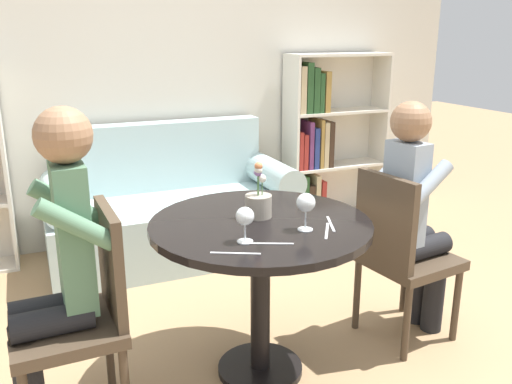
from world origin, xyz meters
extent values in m
plane|color=tan|center=(0.00, 0.00, 0.00)|extent=(16.00, 16.00, 0.00)
cube|color=beige|center=(0.00, 1.99, 1.35)|extent=(5.20, 0.05, 2.70)
cylinder|color=black|center=(0.00, 0.00, 0.74)|extent=(0.98, 0.98, 0.03)
cylinder|color=black|center=(0.00, 0.00, 0.38)|extent=(0.09, 0.09, 0.69)
cylinder|color=black|center=(0.00, 0.00, 0.01)|extent=(0.40, 0.40, 0.03)
cube|color=#A8C1C1|center=(0.00, 1.52, 0.21)|extent=(1.73, 0.80, 0.42)
cube|color=#A8C1C1|center=(0.00, 1.84, 0.67)|extent=(1.51, 0.16, 0.50)
cylinder|color=#A8C1C1|center=(-0.75, 1.52, 0.53)|extent=(0.22, 0.72, 0.22)
cylinder|color=#A8C1C1|center=(0.75, 1.52, 0.53)|extent=(0.22, 0.72, 0.22)
cube|color=silver|center=(-1.05, 1.81, 0.69)|extent=(0.02, 0.28, 1.39)
cube|color=silver|center=(1.48, 1.93, 0.69)|extent=(0.87, 0.02, 1.39)
cube|color=silver|center=(1.05, 1.81, 0.69)|extent=(0.02, 0.28, 1.39)
cube|color=silver|center=(1.90, 1.81, 0.69)|extent=(0.02, 0.28, 1.39)
cube|color=silver|center=(1.48, 1.81, 0.01)|extent=(0.83, 0.28, 0.02)
cube|color=silver|center=(1.48, 1.81, 0.47)|extent=(0.83, 0.28, 0.02)
cube|color=silver|center=(1.48, 1.81, 0.92)|extent=(0.83, 0.28, 0.02)
cube|color=silver|center=(1.48, 1.81, 1.38)|extent=(0.83, 0.28, 0.02)
cube|color=#332319|center=(1.10, 1.80, 0.22)|extent=(0.05, 0.23, 0.39)
cube|color=#234723|center=(1.15, 1.80, 0.22)|extent=(0.04, 0.23, 0.40)
cube|color=#332319|center=(1.21, 1.80, 0.18)|extent=(0.05, 0.23, 0.31)
cube|color=tan|center=(1.26, 1.80, 0.22)|extent=(0.04, 0.23, 0.39)
cube|color=maroon|center=(1.32, 1.80, 0.19)|extent=(0.04, 0.23, 0.34)
cube|color=maroon|center=(1.10, 1.80, 0.63)|extent=(0.03, 0.23, 0.31)
cube|color=maroon|center=(1.14, 1.80, 0.62)|extent=(0.04, 0.23, 0.29)
cube|color=#602D5B|center=(1.19, 1.80, 0.67)|extent=(0.04, 0.23, 0.38)
cube|color=navy|center=(1.24, 1.80, 0.64)|extent=(0.04, 0.23, 0.33)
cube|color=olive|center=(1.29, 1.80, 0.68)|extent=(0.03, 0.23, 0.40)
cube|color=tan|center=(1.33, 1.80, 0.66)|extent=(0.04, 0.23, 0.37)
cube|color=#332319|center=(1.37, 1.80, 0.67)|extent=(0.04, 0.23, 0.38)
cube|color=tan|center=(1.10, 1.80, 1.12)|extent=(0.05, 0.23, 0.37)
cube|color=#234723|center=(1.16, 1.80, 1.13)|extent=(0.05, 0.23, 0.39)
cube|color=#234723|center=(1.22, 1.80, 1.11)|extent=(0.05, 0.23, 0.35)
cube|color=#234723|center=(1.27, 1.80, 1.09)|extent=(0.04, 0.23, 0.31)
cube|color=olive|center=(1.32, 1.80, 1.09)|extent=(0.05, 0.23, 0.32)
cylinder|color=#473828|center=(-1.02, 0.16, 0.20)|extent=(0.04, 0.04, 0.40)
cylinder|color=#473828|center=(-0.67, 0.17, 0.20)|extent=(0.04, 0.04, 0.40)
cube|color=#473828|center=(-0.84, -0.01, 0.42)|extent=(0.43, 0.43, 0.05)
cube|color=#473828|center=(-0.65, 0.00, 0.68)|extent=(0.05, 0.38, 0.45)
cylinder|color=#473828|center=(1.04, -0.14, 0.20)|extent=(0.04, 0.04, 0.40)
cylinder|color=#473828|center=(0.99, 0.21, 0.20)|extent=(0.04, 0.04, 0.40)
cylinder|color=#473828|center=(0.69, -0.19, 0.20)|extent=(0.04, 0.04, 0.40)
cylinder|color=#473828|center=(0.64, 0.16, 0.20)|extent=(0.04, 0.04, 0.40)
cube|color=#473828|center=(0.84, 0.01, 0.42)|extent=(0.47, 0.47, 0.05)
cube|color=#473828|center=(0.65, -0.02, 0.68)|extent=(0.09, 0.38, 0.45)
cylinder|color=black|center=(-1.00, 0.04, 0.23)|extent=(0.11, 0.11, 0.45)
cylinder|color=black|center=(-0.89, 0.04, 0.50)|extent=(0.30, 0.12, 0.11)
cylinder|color=black|center=(-0.89, -0.07, 0.50)|extent=(0.30, 0.12, 0.11)
cube|color=#517A5B|center=(-0.78, -0.01, 0.80)|extent=(0.13, 0.20, 0.59)
cylinder|color=#517A5B|center=(-0.78, 0.12, 0.90)|extent=(0.29, 0.08, 0.23)
cylinder|color=#517A5B|center=(-0.77, -0.15, 0.90)|extent=(0.29, 0.08, 0.23)
sphere|color=#936B4C|center=(-0.78, -0.01, 1.20)|extent=(0.21, 0.21, 0.21)
cylinder|color=black|center=(1.00, -0.02, 0.23)|extent=(0.11, 0.11, 0.45)
cylinder|color=black|center=(0.99, 0.09, 0.23)|extent=(0.11, 0.11, 0.45)
cylinder|color=black|center=(0.89, -0.03, 0.50)|extent=(0.31, 0.15, 0.11)
cylinder|color=black|center=(0.88, 0.08, 0.50)|extent=(0.31, 0.15, 0.11)
cube|color=#93A3B2|center=(0.78, 0.01, 0.78)|extent=(0.15, 0.21, 0.54)
cylinder|color=#93A3B2|center=(0.80, -0.13, 0.86)|extent=(0.29, 0.11, 0.23)
cylinder|color=#93A3B2|center=(0.76, 0.14, 0.86)|extent=(0.29, 0.11, 0.23)
sphere|color=#936B4C|center=(0.78, 0.01, 1.14)|extent=(0.19, 0.19, 0.19)
cylinder|color=white|center=(-0.15, -0.20, 0.76)|extent=(0.06, 0.06, 0.00)
cylinder|color=white|center=(-0.15, -0.20, 0.80)|extent=(0.01, 0.01, 0.07)
sphere|color=white|center=(-0.15, -0.20, 0.86)|extent=(0.07, 0.07, 0.07)
sphere|color=maroon|center=(-0.15, -0.20, 0.85)|extent=(0.05, 0.05, 0.05)
cylinder|color=white|center=(0.13, -0.17, 0.76)|extent=(0.06, 0.06, 0.00)
cylinder|color=white|center=(0.13, -0.17, 0.80)|extent=(0.01, 0.01, 0.08)
sphere|color=white|center=(0.13, -0.17, 0.88)|extent=(0.08, 0.08, 0.08)
sphere|color=maroon|center=(0.13, -0.17, 0.87)|extent=(0.06, 0.06, 0.06)
cylinder|color=#9E9384|center=(0.02, 0.06, 0.81)|extent=(0.12, 0.12, 0.10)
cylinder|color=#4C7A42|center=(0.03, 0.06, 0.89)|extent=(0.01, 0.01, 0.08)
sphere|color=silver|center=(0.03, 0.06, 0.93)|extent=(0.04, 0.04, 0.04)
cylinder|color=#4C7A42|center=(0.01, 0.06, 0.91)|extent=(0.00, 0.01, 0.10)
sphere|color=#9E70B2|center=(0.01, 0.06, 0.96)|extent=(0.04, 0.04, 0.04)
cylinder|color=#4C7A42|center=(0.02, 0.06, 0.91)|extent=(0.00, 0.01, 0.11)
sphere|color=silver|center=(0.02, 0.06, 0.97)|extent=(0.04, 0.04, 0.04)
cylinder|color=#4C7A42|center=(0.02, 0.06, 0.92)|extent=(0.00, 0.00, 0.13)
sphere|color=#E07F4C|center=(0.02, 0.06, 0.99)|extent=(0.04, 0.04, 0.04)
cube|color=silver|center=(-0.23, -0.29, 0.76)|extent=(0.17, 0.10, 0.00)
cube|color=silver|center=(-0.07, -0.25, 0.76)|extent=(0.18, 0.09, 0.00)
cube|color=silver|center=(0.21, -0.22, 0.76)|extent=(0.11, 0.17, 0.00)
cube|color=silver|center=(0.26, -0.15, 0.76)|extent=(0.08, 0.18, 0.00)
camera|label=1|loc=(-0.90, -2.05, 1.55)|focal=38.00mm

